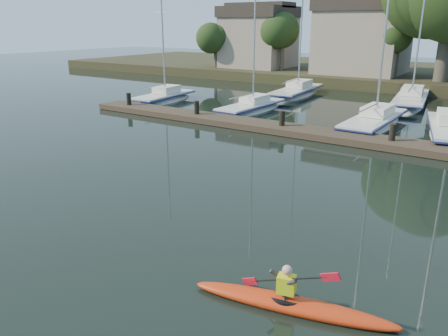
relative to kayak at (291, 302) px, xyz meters
The scene contains 9 objects.
ground 4.45m from the kayak, behind, with size 160.00×160.00×0.00m, color black.
kayak is the anchor object (origin of this frame).
dock 15.15m from the kayak, 106.97° to the left, with size 34.00×2.00×1.80m.
sailboat_0 27.11m from the kayak, 136.75° to the left, with size 2.67×7.48×11.63m.
sailboat_1 22.24m from the kayak, 122.35° to the left, with size 2.29×7.81×12.63m.
sailboat_2 19.02m from the kayak, 100.39° to the left, with size 2.32×9.02×14.85m.
sailboat_5 29.68m from the kayak, 114.32° to the left, with size 2.77×9.50×15.53m.
sailboat_6 28.27m from the kayak, 96.62° to the left, with size 3.45×10.70×16.71m.
shore 40.99m from the kayak, 93.94° to the left, with size 90.00×25.25×12.75m.
Camera 1 is at (7.62, -7.93, 5.84)m, focal length 35.00 mm.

